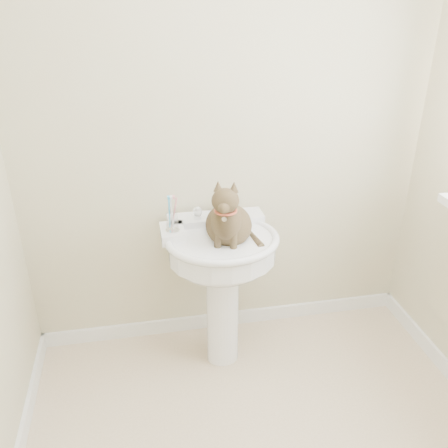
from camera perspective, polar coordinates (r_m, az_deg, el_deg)
wall_back at (r=2.48m, az=0.32°, el=11.46°), size 2.20×0.00×2.50m
baseboard_back at (r=3.01m, az=0.30°, el=-11.31°), size 2.20×0.02×0.09m
pedestal_sink at (r=2.44m, az=-0.27°, el=-4.49°), size 0.59×0.58×0.81m
faucet at (r=2.47m, az=-0.86°, el=1.50°), size 0.28×0.12×0.14m
soap_bar at (r=2.56m, az=0.51°, el=1.89°), size 0.10×0.08×0.03m
toothbrush_cup at (r=2.35m, az=-6.24°, el=0.22°), size 0.07×0.07×0.18m
cat at (r=2.31m, az=0.59°, el=0.27°), size 0.25×0.32×0.46m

